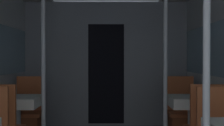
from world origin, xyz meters
The scene contains 8 objects.
bulkhead_far centered at (0.00, 4.10, 1.11)m, with size 2.90×0.09×2.22m.
dining_table_left_1 centered at (-1.11, 2.41, 0.61)m, with size 0.58×0.58×0.73m.
chair_left_far_1 centered at (-1.11, 2.96, 0.29)m, with size 0.42×0.42×0.94m.
support_pole_left_1 centered at (-0.77, 2.41, 1.11)m, with size 0.05×0.05×2.22m.
support_pole_right_0 centered at (0.77, 0.74, 1.11)m, with size 0.05×0.05×2.22m.
dining_table_right_1 centered at (1.11, 2.41, 0.61)m, with size 0.58×0.58×0.73m.
chair_right_far_1 centered at (1.11, 2.96, 0.29)m, with size 0.42×0.42×0.94m.
support_pole_right_1 centered at (0.77, 2.41, 1.11)m, with size 0.05×0.05×2.22m.
Camera 1 is at (0.07, -1.51, 1.21)m, focal length 50.00 mm.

